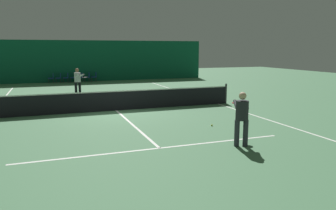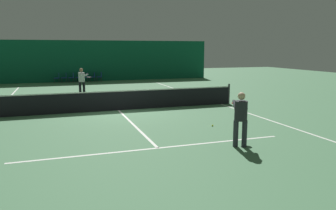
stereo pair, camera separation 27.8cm
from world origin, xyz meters
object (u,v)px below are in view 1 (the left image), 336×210
courtside_chair_1 (59,77)px  tennis_ball (212,125)px  courtside_chair_5 (88,76)px  courtside_chair_6 (95,76)px  courtside_chair_4 (81,77)px  courtside_chair_2 (66,77)px  courtside_chair_3 (74,77)px  player_near (242,115)px  tennis_net (116,100)px  player_far (78,80)px  courtside_chair_0 (52,77)px

courtside_chair_1 → tennis_ball: courtside_chair_1 is taller
courtside_chair_5 → courtside_chair_6: same height
courtside_chair_1 → courtside_chair_4: size_ratio=1.00×
courtside_chair_2 → courtside_chair_3: (0.60, 0.00, 0.00)m
courtside_chair_1 → courtside_chair_3: 1.21m
courtside_chair_5 → courtside_chair_6: bearing=90.0°
player_near → courtside_chair_6: bearing=27.2°
tennis_ball → courtside_chair_3: bearing=100.8°
courtside_chair_2 → courtside_chair_5: (1.81, 0.00, 0.00)m
tennis_net → player_near: (2.40, -7.01, 0.45)m
courtside_chair_2 → tennis_ball: bearing=12.6°
tennis_net → courtside_chair_6: bearing=86.1°
player_far → courtside_chair_2: 8.41m
player_far → courtside_chair_5: size_ratio=2.01×
courtside_chair_3 → courtside_chair_4: 0.60m
courtside_chair_0 → tennis_ball: courtside_chair_0 is taller
player_far → courtside_chair_5: (1.57, 8.39, -0.50)m
courtside_chair_1 → courtside_chair_4: (1.81, 0.00, 0.00)m
tennis_net → courtside_chair_1: 14.65m
player_far → player_near: bearing=-6.6°
courtside_chair_0 → courtside_chair_3: same height
courtside_chair_0 → courtside_chair_2: same height
tennis_net → courtside_chair_3: tennis_net is taller
player_near → courtside_chair_4: size_ratio=1.97×
tennis_net → courtside_chair_2: tennis_net is taller
player_near → courtside_chair_4: 21.68m
courtside_chair_2 → tennis_ball: courtside_chair_2 is taller
courtside_chair_2 → courtside_chair_5: same height
courtside_chair_3 → courtside_chair_6: size_ratio=1.00×
courtside_chair_5 → tennis_ball: 19.09m
courtside_chair_1 → courtside_chair_5: size_ratio=1.00×
courtside_chair_1 → courtside_chair_2: size_ratio=1.00×
courtside_chair_2 → courtside_chair_1: bearing=-90.0°
courtside_chair_5 → tennis_ball: courtside_chair_5 is taller
player_far → tennis_ball: 11.31m
courtside_chair_0 → courtside_chair_1: 0.60m
tennis_net → tennis_ball: (2.79, -4.43, -0.48)m
courtside_chair_2 → courtside_chair_5: size_ratio=1.00×
courtside_chair_1 → courtside_chair_4: bearing=90.0°
player_near → courtside_chair_5: bearing=28.8°
courtside_chair_5 → courtside_chair_0: bearing=-90.0°
courtside_chair_3 → courtside_chair_4: same height
player_far → courtside_chair_1: bearing=163.8°
player_far → courtside_chair_5: 8.55m
tennis_net → courtside_chair_3: (-0.83, 14.51, -0.03)m
courtside_chair_3 → courtside_chair_5: same height
player_near → courtside_chair_0: (-5.05, 21.52, -0.48)m
tennis_net → courtside_chair_1: size_ratio=14.29×
player_far → tennis_ball: size_ratio=25.62×
courtside_chair_0 → tennis_ball: (5.43, -18.93, -0.45)m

